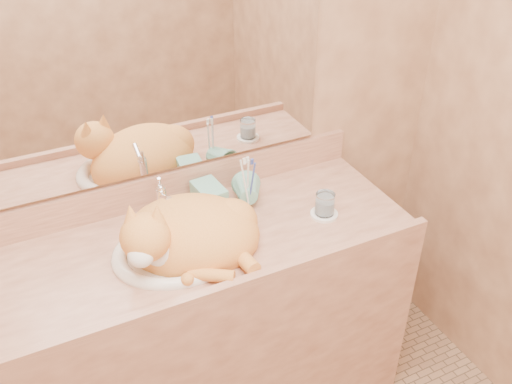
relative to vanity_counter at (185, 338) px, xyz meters
name	(u,v)px	position (x,y,z in m)	size (l,w,h in m)	color
wall_back	(137,102)	(0.00, 0.28, 0.82)	(2.40, 0.02, 2.50)	#916142
vanity_counter	(185,338)	(0.00, 0.00, 0.00)	(1.60, 0.55, 0.85)	#955942
mirror	(133,62)	(0.00, 0.26, 0.97)	(1.30, 0.02, 0.80)	white
sink_basin	(179,234)	(0.01, -0.02, 0.49)	(0.43, 0.36, 0.14)	white
faucet	(162,203)	(0.01, 0.15, 0.51)	(0.04, 0.12, 0.16)	white
cat	(186,233)	(0.03, -0.03, 0.50)	(0.44, 0.36, 0.24)	orange
soap_dispenser	(217,193)	(0.19, 0.10, 0.52)	(0.09, 0.09, 0.20)	#73B9A5
toothbrush_cup	(249,199)	(0.30, 0.08, 0.47)	(0.11, 0.11, 0.10)	#73B9A5
toothbrushes	(249,180)	(0.30, 0.08, 0.55)	(0.04, 0.04, 0.22)	white
saucer	(324,214)	(0.53, -0.06, 0.43)	(0.10, 0.10, 0.01)	white
water_glass	(325,204)	(0.53, -0.06, 0.47)	(0.07, 0.07, 0.08)	white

